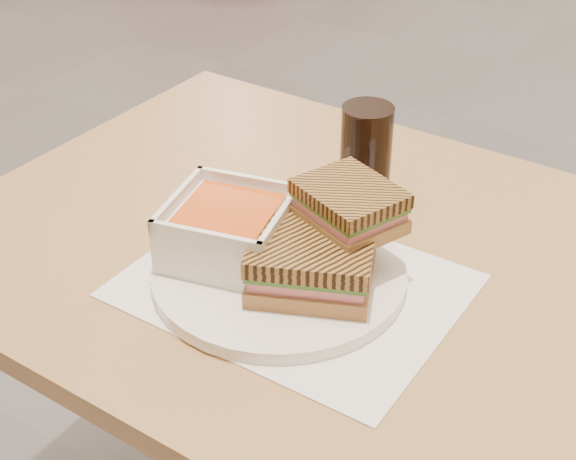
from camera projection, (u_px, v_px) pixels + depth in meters
The scene contains 7 objects.
main_table at pixel (413, 358), 1.02m from camera, with size 1.23×0.76×0.75m.
tray_liner at pixel (294, 286), 0.95m from camera, with size 0.38×0.30×0.00m.
plate at pixel (279, 274), 0.96m from camera, with size 0.29×0.29×0.02m.
soup_bowl at pixel (229, 231), 0.96m from camera, with size 0.16×0.16×0.07m.
panini_lower at pixel (312, 263), 0.91m from camera, with size 0.16×0.15×0.06m.
panini_upper at pixel (349, 206), 0.93m from camera, with size 0.14×0.13×0.05m.
cola_glass at pixel (366, 158), 1.07m from camera, with size 0.07×0.07×0.14m.
Camera 1 is at (0.41, -2.66, 1.33)m, focal length 52.00 mm.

